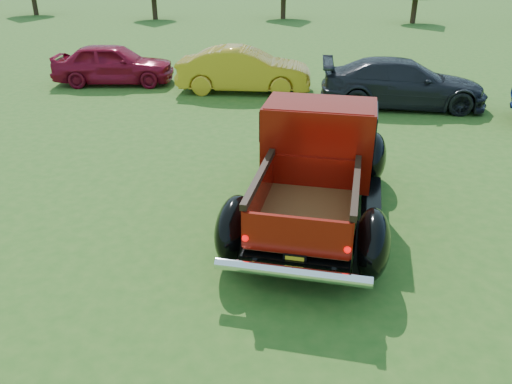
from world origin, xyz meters
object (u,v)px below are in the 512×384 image
Objects in this scene: pickup_truck at (318,159)px; show_car_yellow at (244,70)px; show_car_red at (114,64)px; show_car_grey at (403,83)px.

pickup_truck is 1.22× the size of show_car_yellow.
show_car_red is 0.95× the size of show_car_yellow.
show_car_grey is (10.06, -1.21, -0.00)m from show_car_red.
pickup_truck is 1.10× the size of show_car_grey.
show_car_grey is (2.14, 7.29, -0.23)m from pickup_truck.
show_car_yellow is at bearing 112.33° from pickup_truck.
show_car_red is 10.13m from show_car_grey.
show_car_red is 0.86× the size of show_car_grey.
show_car_grey is (5.18, -0.93, -0.02)m from show_car_yellow.
show_car_yellow is (-3.03, 8.22, -0.21)m from pickup_truck.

